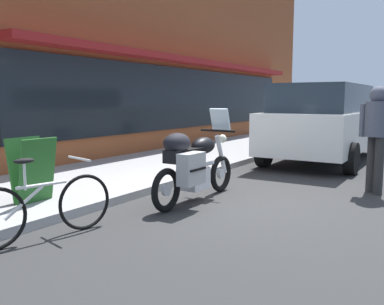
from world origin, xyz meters
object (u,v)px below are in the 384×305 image
object	(u,v)px
sandwich_board_sign	(32,170)
parked_minivan	(325,122)
touring_motorcycle	(193,163)
pedestrian_walking	(377,126)
parked_bicycle	(42,207)

from	to	relation	value
sandwich_board_sign	parked_minivan	bearing A→B (deg)	-18.09
touring_motorcycle	pedestrian_walking	xyz separation A→B (m)	(2.11, -2.16, 0.50)
touring_motorcycle	pedestrian_walking	size ratio (longest dim) A/B	1.22
parked_bicycle	pedestrian_walking	world-z (taller)	pedestrian_walking
parked_minivan	sandwich_board_sign	bearing A→B (deg)	161.91
touring_motorcycle	parked_bicycle	world-z (taller)	touring_motorcycle
parked_bicycle	parked_minivan	size ratio (longest dim) A/B	0.33
parked_minivan	sandwich_board_sign	size ratio (longest dim) A/B	5.54
parked_minivan	touring_motorcycle	bearing A→B (deg)	174.02
parked_bicycle	pedestrian_walking	bearing A→B (deg)	-31.70
pedestrian_walking	sandwich_board_sign	size ratio (longest dim) A/B	1.96
parked_minivan	pedestrian_walking	distance (m)	3.50
parked_bicycle	parked_minivan	distance (m)	7.57
pedestrian_walking	sandwich_board_sign	world-z (taller)	pedestrian_walking
touring_motorcycle	sandwich_board_sign	bearing A→B (deg)	132.61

